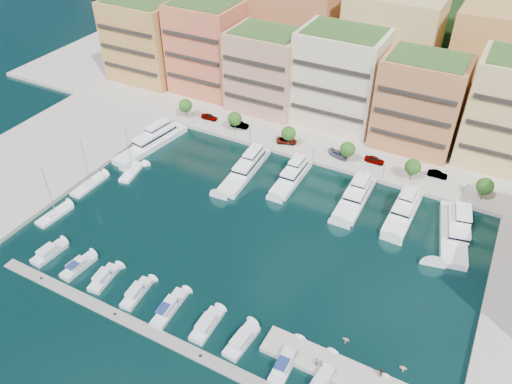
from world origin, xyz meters
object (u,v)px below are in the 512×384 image
yacht_4 (356,196)px  car_2 (287,141)px  sailboat_2 (132,173)px  car_3 (339,154)px  tree_3 (348,149)px  yacht_2 (246,167)px  cruiser_1 (78,267)px  person_0 (317,362)px  lamppost_3 (384,168)px  tree_4 (413,167)px  lamppost_1 (250,131)px  car_4 (374,160)px  sailboat_0 (55,215)px  lamppost_2 (314,149)px  tender_1 (346,339)px  tree_1 (235,119)px  car_0 (209,117)px  cruiser_4 (169,308)px  yacht_3 (292,175)px  tree_5 (485,186)px  tender_3 (403,368)px  sailboat_1 (89,185)px  yacht_6 (454,230)px  person_1 (380,372)px  cruiser_2 (104,278)px  cruiser_8 (323,379)px  tree_0 (185,106)px  car_5 (437,174)px  yacht_5 (404,210)px  tree_2 (289,133)px  car_1 (239,125)px  cruiser_0 (49,253)px  cruiser_5 (207,325)px  lamppost_0 (193,115)px  cruiser_6 (241,341)px  lamppost_4 (463,190)px  cruiser_3 (136,293)px

yacht_4 → car_2: size_ratio=3.23×
sailboat_2 → car_3: 51.73m
tree_3 → car_2: size_ratio=1.06×
tree_3 → yacht_2: bearing=-145.7°
cruiser_1 → person_0: (49.24, 1.45, 1.30)m
lamppost_3 → cruiser_1: size_ratio=0.55×
tree_4 → lamppost_1: tree_4 is taller
lamppost_3 → car_4: lamppost_3 is taller
sailboat_0 → lamppost_2: bearing=48.2°
tender_1 → tree_1: bearing=47.6°
car_0 → cruiser_4: bearing=-156.3°
lamppost_2 → yacht_3: 9.95m
tree_5 → tender_3: tree_5 is taller
sailboat_1 → tender_1: size_ratio=9.84×
sailboat_2 → tree_3: bearing=32.0°
tree_1 → lamppost_1: size_ratio=1.35×
yacht_6 → car_4: bearing=143.7°
yacht_2 → yacht_4: same height
yacht_6 → person_0: bearing=-107.1°
yacht_4 → cruiser_4: 49.51m
tree_5 → lamppost_3: tree_5 is taller
tree_3 → yacht_4: (6.74, -12.35, -3.65)m
cruiser_1 → person_1: 58.84m
yacht_6 → cruiser_2: size_ratio=2.77×
cruiser_8 → tree_0: bearing=138.3°
yacht_3 → car_5: yacht_3 is taller
tree_0 → tender_3: bearing=-33.5°
yacht_6 → person_0: size_ratio=11.67×
yacht_5 → tree_2: bearing=160.2°
car_1 → lamppost_1: bearing=-136.0°
cruiser_0 → cruiser_2: size_ratio=1.02×
cruiser_5 → car_3: car_3 is taller
lamppost_0 → car_3: 41.68m
person_1 → cruiser_5: bearing=-27.3°
cruiser_8 → lamppost_1: bearing=127.8°
lamppost_0 → yacht_3: (34.71, -9.51, -2.62)m
cruiser_6 → car_2: car_2 is taller
tree_1 → tender_1: bearing=-44.6°
cruiser_1 → tree_3: bearing=59.8°
car_0 → lamppost_3: bearing=-97.2°
lamppost_4 → cruiser_5: lamppost_4 is taller
cruiser_3 → person_0: (34.96, 1.43, 1.32)m
yacht_2 → cruiser_1: bearing=-106.6°
yacht_2 → car_4: yacht_2 is taller
yacht_2 → person_1: (45.56, -39.66, 0.76)m
car_3 → tree_3: bearing=-99.0°
car_1 → cruiser_6: bearing=-158.3°
yacht_2 → car_4: (26.93, 17.08, 0.63)m
lamppost_4 → person_1: (-3.09, -51.43, -1.86)m
cruiser_8 → car_5: (4.09, 62.30, 1.21)m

